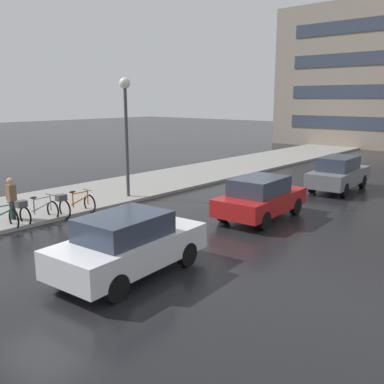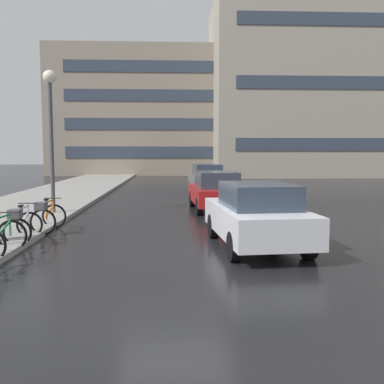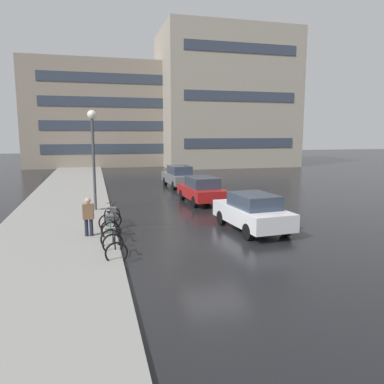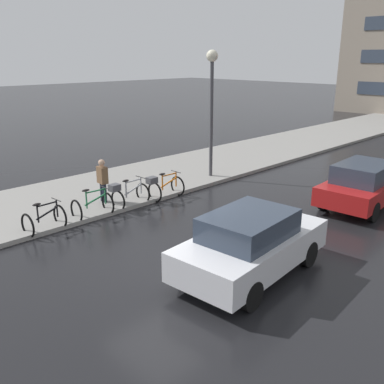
# 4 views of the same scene
# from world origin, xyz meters

# --- Properties ---
(ground_plane) EXTENTS (140.00, 140.00, 0.00)m
(ground_plane) POSITION_xyz_m (0.00, 0.00, 0.00)
(ground_plane) COLOR black
(sidewalk_kerb) EXTENTS (4.80, 60.00, 0.14)m
(sidewalk_kerb) POSITION_xyz_m (-6.00, 10.00, 0.07)
(sidewalk_kerb) COLOR gray
(sidewalk_kerb) RESTS_ON ground
(bicycle_nearest) EXTENTS (0.78, 1.12, 0.94)m
(bicycle_nearest) POSITION_xyz_m (-3.82, -1.22, 0.40)
(bicycle_nearest) COLOR black
(bicycle_nearest) RESTS_ON ground
(bicycle_second) EXTENTS (0.79, 1.21, 0.99)m
(bicycle_second) POSITION_xyz_m (-3.86, 0.42, 0.40)
(bicycle_second) COLOR black
(bicycle_second) RESTS_ON ground
(bicycle_third) EXTENTS (0.77, 1.44, 0.99)m
(bicycle_third) POSITION_xyz_m (-3.88, 1.79, 0.50)
(bicycle_third) COLOR black
(bicycle_third) RESTS_ON ground
(bicycle_farthest) EXTENTS (0.75, 1.41, 0.99)m
(bicycle_farthest) POSITION_xyz_m (-3.66, 3.21, 0.50)
(bicycle_farthest) COLOR black
(bicycle_farthest) RESTS_ON ground
(car_white) EXTENTS (2.17, 4.22, 1.57)m
(car_white) POSITION_xyz_m (1.97, 1.02, 0.80)
(car_white) COLOR silver
(car_white) RESTS_ON ground
(car_red) EXTENTS (2.03, 4.10, 1.54)m
(car_red) POSITION_xyz_m (1.66, 7.59, 0.79)
(car_red) COLOR #AD1919
(car_red) RESTS_ON ground
(pedestrian) EXTENTS (0.42, 0.28, 1.63)m
(pedestrian) POSITION_xyz_m (-4.64, 1.34, 0.91)
(pedestrian) COLOR #1E2333
(pedestrian) RESTS_ON ground
(streetlamp) EXTENTS (0.46, 0.46, 5.18)m
(streetlamp) POSITION_xyz_m (-4.36, 6.45, 3.69)
(streetlamp) COLOR #424247
(streetlamp) RESTS_ON ground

